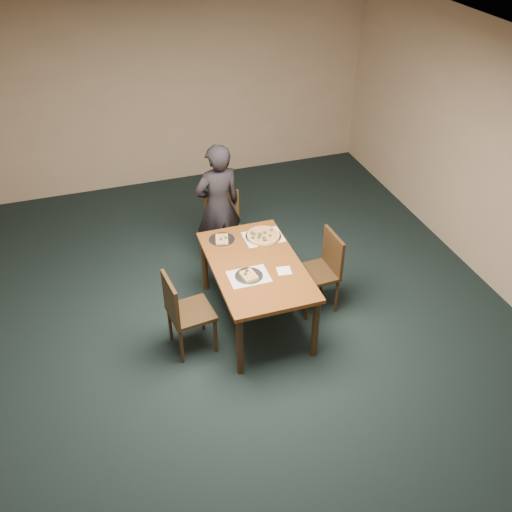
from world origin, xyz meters
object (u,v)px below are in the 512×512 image
object	(u,v)px
dining_table	(256,271)
chair_left	(183,310)
chair_far	(224,225)
slice_plate_near	(249,275)
chair_right	(323,267)
pizza_pan	(263,235)
slice_plate_far	(222,239)
diner	(218,206)

from	to	relation	value
dining_table	chair_left	xyz separation A→B (m)	(-0.82, -0.19, -0.14)
chair_far	slice_plate_near	size ratio (longest dim) A/B	3.25
chair_right	pizza_pan	size ratio (longest dim) A/B	2.32
chair_far	slice_plate_near	world-z (taller)	chair_far
dining_table	pizza_pan	world-z (taller)	pizza_pan
pizza_pan	slice_plate_far	world-z (taller)	pizza_pan
chair_right	slice_plate_near	xyz separation A→B (m)	(-0.90, -0.20, 0.25)
diner	pizza_pan	size ratio (longest dim) A/B	4.00
slice_plate_near	slice_plate_far	world-z (taller)	slice_plate_near
pizza_pan	slice_plate_far	xyz separation A→B (m)	(-0.44, 0.09, -0.01)
chair_far	pizza_pan	distance (m)	0.81
chair_left	chair_right	bearing A→B (deg)	-89.29
dining_table	diner	distance (m)	1.19
chair_right	diner	xyz separation A→B (m)	(-0.85, 1.16, 0.27)
chair_far	slice_plate_near	xyz separation A→B (m)	(-0.12, -1.34, 0.25)
diner	slice_plate_near	world-z (taller)	diner
slice_plate_far	chair_right	bearing A→B (deg)	-27.29
dining_table	chair_left	size ratio (longest dim) A/B	1.65
chair_right	chair_far	bearing A→B (deg)	-148.46
chair_far	chair_left	world-z (taller)	same
pizza_pan	chair_far	bearing A→B (deg)	108.55
chair_far	chair_right	world-z (taller)	same
pizza_pan	slice_plate_far	bearing A→B (deg)	168.78
diner	pizza_pan	distance (m)	0.80
diner	slice_plate_near	bearing A→B (deg)	79.43
dining_table	slice_plate_near	distance (m)	0.25
chair_left	slice_plate_far	xyz separation A→B (m)	(0.60, 0.72, 0.25)
chair_right	slice_plate_near	world-z (taller)	chair_right
diner	slice_plate_far	bearing A→B (deg)	70.02
chair_right	chair_left	bearing A→B (deg)	-85.29
chair_right	slice_plate_near	bearing A→B (deg)	-80.60
chair_right	pizza_pan	distance (m)	0.73
dining_table	slice_plate_far	distance (m)	0.58
chair_far	diner	size ratio (longest dim) A/B	0.58
chair_right	slice_plate_far	size ratio (longest dim) A/B	3.25
chair_far	chair_left	distance (m)	1.58
chair_left	pizza_pan	size ratio (longest dim) A/B	2.32
diner	slice_plate_near	xyz separation A→B (m)	(-0.05, -1.36, -0.02)
dining_table	slice_plate_near	bearing A→B (deg)	-127.16
chair_left	slice_plate_far	distance (m)	0.97
chair_left	chair_right	xyz separation A→B (m)	(1.59, 0.21, 0.00)
chair_far	chair_left	xyz separation A→B (m)	(-0.80, -1.36, 0.00)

